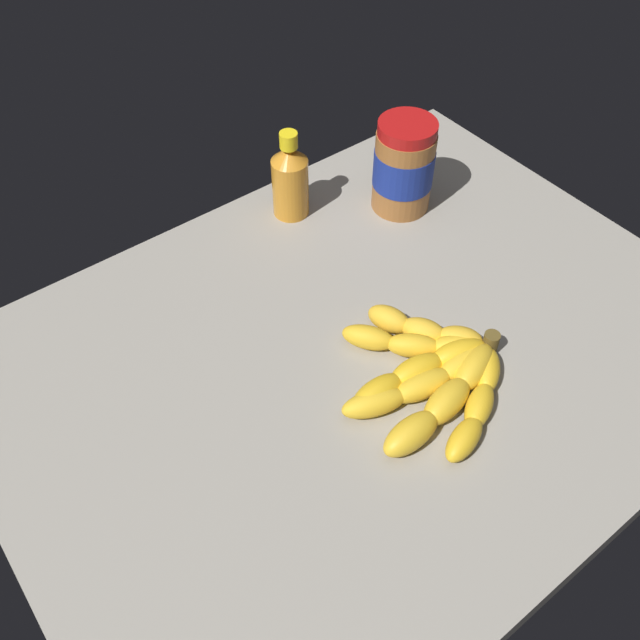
# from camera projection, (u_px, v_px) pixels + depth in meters

# --- Properties ---
(ground_plane) EXTENTS (0.91, 0.69, 0.05)m
(ground_plane) POSITION_uv_depth(u_px,v_px,m) (360.00, 360.00, 0.90)
(ground_plane) COLOR gray
(banana_bunch) EXTENTS (0.22, 0.24, 0.04)m
(banana_bunch) POSITION_uv_depth(u_px,v_px,m) (432.00, 374.00, 0.84)
(banana_bunch) COLOR gold
(banana_bunch) RESTS_ON ground_plane
(peanut_butter_jar) EXTENTS (0.09, 0.09, 0.14)m
(peanut_butter_jar) POSITION_uv_depth(u_px,v_px,m) (404.00, 166.00, 1.02)
(peanut_butter_jar) COLOR #9E602D
(peanut_butter_jar) RESTS_ON ground_plane
(honey_bottle) EXTENTS (0.05, 0.05, 0.14)m
(honey_bottle) POSITION_uv_depth(u_px,v_px,m) (290.00, 179.00, 1.01)
(honey_bottle) COLOR orange
(honey_bottle) RESTS_ON ground_plane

